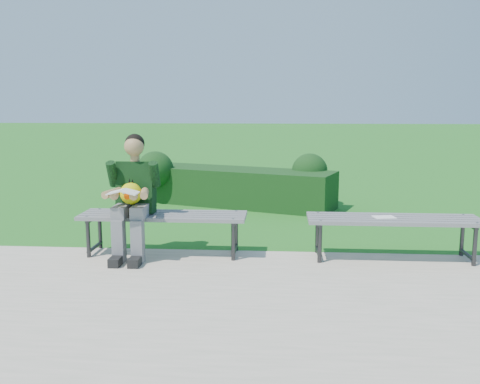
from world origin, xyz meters
name	(u,v)px	position (x,y,z in m)	size (l,w,h in m)	color
ground	(217,252)	(0.00, 0.00, 0.00)	(80.00, 80.00, 0.00)	#296E22
walkway	(192,310)	(0.00, -1.75, 0.01)	(30.00, 3.50, 0.02)	beige
hedge	(232,183)	(-0.08, 2.87, 0.35)	(3.42, 1.92, 0.87)	#113F12
bench_left	(163,219)	(-0.56, -0.19, 0.42)	(1.80, 0.50, 0.46)	gray
bench_right	(393,223)	(1.90, -0.21, 0.42)	(1.80, 0.50, 0.46)	gray
seated_boy	(133,193)	(-0.86, -0.28, 0.71)	(0.56, 0.76, 1.31)	slate
paper_sheet	(384,217)	(1.80, -0.21, 0.47)	(0.25, 0.20, 0.01)	white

